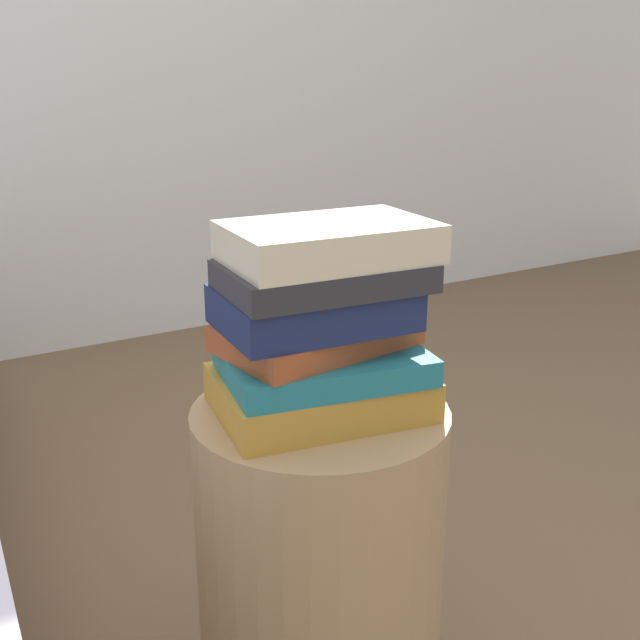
{
  "coord_description": "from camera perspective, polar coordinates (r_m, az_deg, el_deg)",
  "views": [
    {
      "loc": [
        -0.5,
        -0.85,
        1.01
      ],
      "look_at": [
        0.0,
        0.0,
        0.69
      ],
      "focal_mm": 44.01,
      "sensor_mm": 36.0,
      "label": 1
    }
  ],
  "objects": [
    {
      "name": "book_ochre",
      "position": [
        1.07,
        0.32,
        -5.3
      ],
      "size": [
        0.3,
        0.24,
        0.05
      ],
      "primitive_type": "cube",
      "rotation": [
        0.0,
        0.0,
        -0.15
      ],
      "color": "#B7842D",
      "rests_on": "side_table"
    },
    {
      "name": "book_charcoal",
      "position": [
        1.01,
        0.07,
        3.2
      ],
      "size": [
        0.27,
        0.18,
        0.04
      ],
      "primitive_type": "cube",
      "rotation": [
        0.0,
        0.0,
        -0.09
      ],
      "color": "#28282D",
      "rests_on": "book_navy"
    },
    {
      "name": "side_table",
      "position": [
        1.23,
        0.0,
        -18.44
      ],
      "size": [
        0.36,
        0.36,
        0.56
      ],
      "primitive_type": "cylinder",
      "color": "tan",
      "rests_on": "ground_plane"
    },
    {
      "name": "book_cream",
      "position": [
        1.01,
        0.64,
        5.7
      ],
      "size": [
        0.27,
        0.19,
        0.05
      ],
      "primitive_type": "cube",
      "rotation": [
        0.0,
        0.0,
        -0.07
      ],
      "color": "beige",
      "rests_on": "book_charcoal"
    },
    {
      "name": "book_teal",
      "position": [
        1.05,
        0.21,
        -3.2
      ],
      "size": [
        0.29,
        0.22,
        0.04
      ],
      "primitive_type": "cube",
      "rotation": [
        0.0,
        0.0,
        -0.18
      ],
      "color": "#1E727F",
      "rests_on": "book_ochre"
    },
    {
      "name": "book_rust",
      "position": [
        1.05,
        -0.34,
        -1.09
      ],
      "size": [
        0.27,
        0.19,
        0.03
      ],
      "primitive_type": "cube",
      "rotation": [
        0.0,
        0.0,
        0.13
      ],
      "color": "#994723",
      "rests_on": "book_teal"
    },
    {
      "name": "book_navy",
      "position": [
        1.03,
        -0.55,
        0.97
      ],
      "size": [
        0.25,
        0.19,
        0.05
      ],
      "primitive_type": "cube",
      "rotation": [
        0.0,
        0.0,
        -0.07
      ],
      "color": "#19234C",
      "rests_on": "book_rust"
    }
  ]
}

